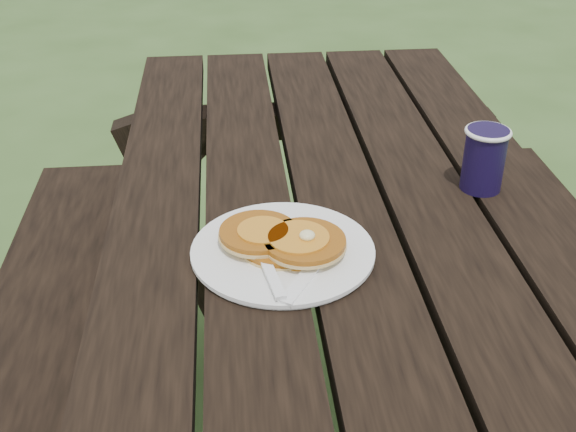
{
  "coord_description": "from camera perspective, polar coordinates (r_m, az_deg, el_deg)",
  "views": [
    {
      "loc": [
        -0.18,
        -0.89,
        1.34
      ],
      "look_at": [
        -0.1,
        0.01,
        0.8
      ],
      "focal_mm": 45.0,
      "sensor_mm": 36.0,
      "label": 1
    }
  ],
  "objects": [
    {
      "name": "fork",
      "position": [
        0.99,
        -1.35,
        -4.63
      ],
      "size": [
        0.06,
        0.16,
        0.01
      ],
      "primitive_type": null,
      "rotation": [
        0.0,
        0.0,
        0.18
      ],
      "color": "white",
      "rests_on": "plate"
    },
    {
      "name": "pancake_stack",
      "position": [
        1.05,
        -0.43,
        -1.89
      ],
      "size": [
        0.18,
        0.15,
        0.04
      ],
      "rotation": [
        0.0,
        0.0,
        -0.16
      ],
      "color": "#9C5611",
      "rests_on": "plate"
    },
    {
      "name": "coffee_cup",
      "position": [
        1.25,
        15.27,
        4.62
      ],
      "size": [
        0.08,
        0.08,
        0.11
      ],
      "rotation": [
        0.0,
        0.0,
        -0.2
      ],
      "color": "black",
      "rests_on": "picnic_table"
    },
    {
      "name": "knife",
      "position": [
        1.01,
        1.97,
        -4.1
      ],
      "size": [
        0.11,
        0.16,
        0.0
      ],
      "primitive_type": "cube",
      "rotation": [
        0.0,
        0.0,
        -0.54
      ],
      "color": "white",
      "rests_on": "plate"
    },
    {
      "name": "picnic_table",
      "position": [
        1.33,
        4.43,
        -16.18
      ],
      "size": [
        1.36,
        1.8,
        0.75
      ],
      "color": "black",
      "rests_on": "ground"
    },
    {
      "name": "plate",
      "position": [
        1.06,
        -0.41,
        -2.84
      ],
      "size": [
        0.33,
        0.33,
        0.01
      ],
      "primitive_type": "cylinder",
      "rotation": [
        0.0,
        0.0,
        -0.3
      ],
      "color": "white",
      "rests_on": "picnic_table"
    }
  ]
}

